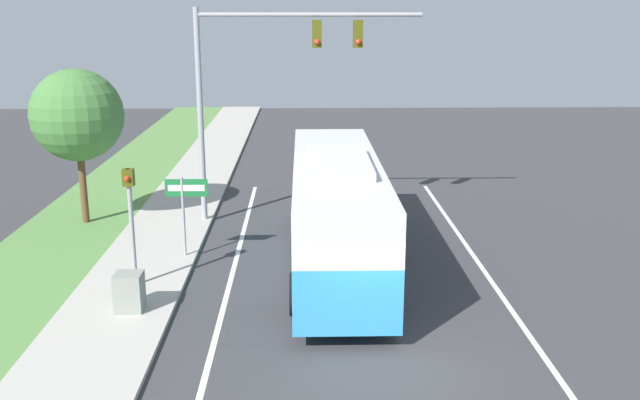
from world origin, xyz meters
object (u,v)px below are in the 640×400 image
at_px(signal_gantry, 264,71).
at_px(street_sign, 185,201).
at_px(bus, 336,205).
at_px(utility_cabinet, 129,292).
at_px(pedestrian_signal, 131,209).

bearing_deg(signal_gantry, street_sign, -119.73).
bearing_deg(street_sign, bus, -9.40).
distance_m(signal_gantry, utility_cabinet, 9.63).
relative_size(bus, pedestrian_signal, 3.31).
bearing_deg(utility_cabinet, street_sign, 79.03).
distance_m(pedestrian_signal, utility_cabinet, 2.34).
bearing_deg(bus, utility_cabinet, -147.64).
relative_size(signal_gantry, pedestrian_signal, 2.29).
height_order(pedestrian_signal, utility_cabinet, pedestrian_signal).
distance_m(bus, signal_gantry, 6.13).
relative_size(signal_gantry, street_sign, 3.00).
bearing_deg(street_sign, pedestrian_signal, -113.30).
distance_m(signal_gantry, pedestrian_signal, 7.63).
height_order(bus, signal_gantry, signal_gantry).
relative_size(bus, signal_gantry, 1.45).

